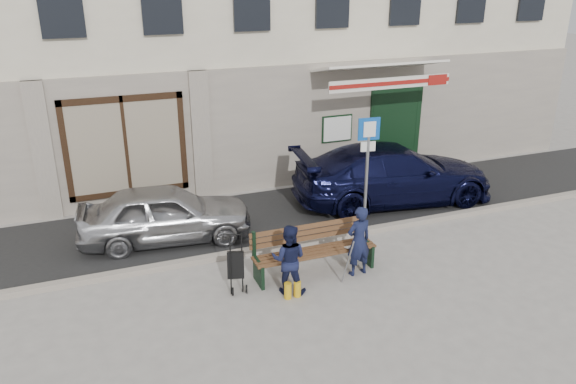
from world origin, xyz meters
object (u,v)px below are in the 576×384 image
parking_sign (368,157)px  car_navy (393,174)px  car_silver (165,213)px  stroller (236,266)px  man (359,241)px  woman (289,259)px  bench (312,251)px

parking_sign → car_navy: bearing=48.2°
car_silver → car_navy: car_navy is taller
stroller → car_navy: bearing=46.1°
man → woman: size_ratio=1.06×
stroller → man: bearing=9.6°
bench → man: bearing=-23.1°
woman → stroller: 0.97m
car_navy → parking_sign: 2.20m
man → car_silver: bearing=-48.4°
parking_sign → man: 2.21m
car_silver → man: size_ratio=2.60×
car_silver → parking_sign: size_ratio=1.40×
man → woman: bearing=-2.1°
stroller → bench: bearing=18.4°
car_silver → woman: (1.67, -2.89, 0.04)m
car_silver → woman: woman is taller
bench → man: 0.90m
car_silver → bench: (2.33, -2.44, -0.16)m
bench → stroller: (-1.50, -0.03, 0.00)m
car_navy → woman: 5.01m
woman → stroller: bearing=2.8°
parking_sign → bench: size_ratio=1.07×
car_navy → woman: size_ratio=3.82×
man → stroller: (-2.30, 0.31, -0.23)m
car_navy → parking_sign: (-1.48, -1.29, 0.99)m
car_navy → parking_sign: size_ratio=1.94×
car_navy → man: bearing=146.3°
car_silver → bench: size_ratio=1.50×
stroller → car_silver: bearing=125.9°
bench → woman: size_ratio=1.85×
bench → woman: bearing=-145.0°
car_navy → man: size_ratio=3.60×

